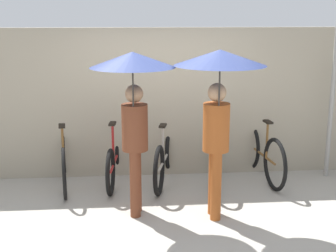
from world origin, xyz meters
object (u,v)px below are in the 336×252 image
object	(u,v)px
parked_bicycle_0	(64,160)
pedestrian_center	(219,86)
parked_bicycle_2	(165,158)
parked_bicycle_4	(262,153)
parked_bicycle_3	(214,157)
parked_bicycle_1	(115,159)
pedestrian_leading	(133,89)

from	to	relation	value
parked_bicycle_0	pedestrian_center	bearing A→B (deg)	-132.11
parked_bicycle_2	parked_bicycle_4	world-z (taller)	parked_bicycle_4
parked_bicycle_3	pedestrian_center	distance (m)	1.87
parked_bicycle_0	parked_bicycle_1	bearing A→B (deg)	-90.91
parked_bicycle_1	parked_bicycle_2	world-z (taller)	parked_bicycle_2
parked_bicycle_0	pedestrian_center	xyz separation A→B (m)	(2.00, -1.37, 1.28)
parked_bicycle_2	pedestrian_center	bearing A→B (deg)	-146.91
pedestrian_center	pedestrian_leading	bearing A→B (deg)	-9.35
parked_bicycle_1	pedestrian_center	xyz separation A→B (m)	(1.26, -1.46, 1.31)
pedestrian_leading	parked_bicycle_0	bearing A→B (deg)	-43.53
parked_bicycle_0	parked_bicycle_1	world-z (taller)	parked_bicycle_0
parked_bicycle_2	parked_bicycle_3	distance (m)	0.74
parked_bicycle_3	parked_bicycle_4	size ratio (longest dim) A/B	0.99
parked_bicycle_1	parked_bicycle_3	size ratio (longest dim) A/B	1.00
parked_bicycle_1	pedestrian_leading	world-z (taller)	pedestrian_leading
parked_bicycle_0	parked_bicycle_4	size ratio (longest dim) A/B	1.00
parked_bicycle_2	pedestrian_center	size ratio (longest dim) A/B	0.85
parked_bicycle_0	pedestrian_center	world-z (taller)	pedestrian_center
parked_bicycle_4	parked_bicycle_2	bearing A→B (deg)	84.91
pedestrian_center	parked_bicycle_4	bearing A→B (deg)	-123.66
parked_bicycle_4	parked_bicycle_0	bearing A→B (deg)	85.18
parked_bicycle_0	parked_bicycle_2	distance (m)	1.49
parked_bicycle_1	parked_bicycle_3	xyz separation A→B (m)	(1.49, -0.10, 0.03)
parked_bicycle_4	pedestrian_leading	xyz separation A→B (m)	(-1.95, -1.25, 1.21)
parked_bicycle_4	pedestrian_leading	distance (m)	2.61
parked_bicycle_1	parked_bicycle_2	size ratio (longest dim) A/B	0.98
pedestrian_leading	parked_bicycle_1	bearing A→B (deg)	-71.84
parked_bicycle_2	pedestrian_leading	bearing A→B (deg)	172.19
parked_bicycle_0	pedestrian_center	size ratio (longest dim) A/B	0.85
parked_bicycle_0	pedestrian_leading	bearing A→B (deg)	-147.18
parked_bicycle_1	pedestrian_leading	bearing A→B (deg)	-162.42
parked_bicycle_0	parked_bicycle_3	bearing A→B (deg)	-98.18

